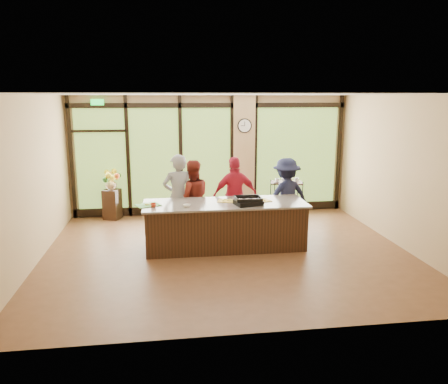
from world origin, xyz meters
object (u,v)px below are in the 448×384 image
object	(u,v)px
cook_right	(286,196)
roasting_pan	(248,203)
island_base	(225,226)
bar_cart	(286,195)
flower_stand	(112,204)
cook_left	(178,197)

from	to	relation	value
cook_right	roasting_pan	xyz separation A→B (m)	(-1.03, -0.99, 0.13)
island_base	bar_cart	world-z (taller)	bar_cart
roasting_pan	flower_stand	distance (m)	3.99
island_base	flower_stand	bearing A→B (deg)	135.21
cook_left	roasting_pan	bearing A→B (deg)	131.33
island_base	cook_right	xyz separation A→B (m)	(1.45, 0.75, 0.40)
island_base	cook_right	size ratio (longest dim) A/B	1.85
island_base	bar_cart	distance (m)	2.54
cook_left	roasting_pan	xyz separation A→B (m)	(1.32, -0.96, 0.06)
island_base	cook_left	xyz separation A→B (m)	(-0.90, 0.73, 0.46)
island_base	cook_right	bearing A→B (deg)	27.40
cook_right	bar_cart	size ratio (longest dim) A/B	1.62
cook_left	island_base	bearing A→B (deg)	128.56
cook_right	bar_cart	xyz separation A→B (m)	(0.31, 1.06, -0.22)
cook_left	bar_cart	size ratio (longest dim) A/B	1.74
cook_right	roasting_pan	bearing A→B (deg)	30.44
island_base	flower_stand	size ratio (longest dim) A/B	4.21
island_base	cook_right	distance (m)	1.68
cook_left	bar_cart	xyz separation A→B (m)	(2.66, 1.09, -0.28)
island_base	roasting_pan	distance (m)	0.71
cook_left	flower_stand	xyz separation A→B (m)	(-1.57, 1.72, -0.53)
cook_right	bar_cart	bearing A→B (deg)	-119.84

